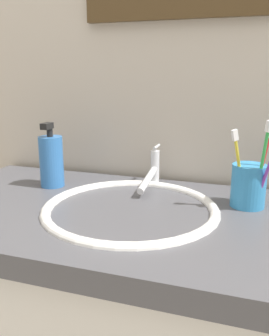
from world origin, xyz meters
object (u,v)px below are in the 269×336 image
toothbrush_purple (268,168)px  soap_dispenser (51,161)px  faucet (152,172)px  toothbrush_green (263,160)px  toothbrush_red (263,162)px  toothbrush_cup (248,186)px  toothbrush_yellow (239,163)px

toothbrush_purple → soap_dispenser: size_ratio=0.97×
faucet → toothbrush_green: size_ratio=0.89×
toothbrush_red → soap_dispenser: size_ratio=1.04×
toothbrush_cup → toothbrush_purple: bearing=-38.9°
toothbrush_yellow → soap_dispenser: toothbrush_yellow is taller
toothbrush_purple → toothbrush_cup: bearing=141.1°
toothbrush_red → toothbrush_cup: bearing=-178.3°
faucet → toothbrush_yellow: size_ratio=1.00×
toothbrush_cup → toothbrush_red: bearing=1.7°
faucet → toothbrush_yellow: (0.23, -0.10, 0.06)m
faucet → toothbrush_red: size_ratio=0.98×
toothbrush_red → toothbrush_purple: (0.01, -0.03, -0.01)m
soap_dispenser → toothbrush_yellow: bearing=-2.3°
toothbrush_yellow → soap_dispenser: (-0.49, 0.02, -0.04)m
faucet → soap_dispenser: bearing=-163.2°
soap_dispenser → toothbrush_purple: bearing=-2.7°
toothbrush_green → toothbrush_purple: 0.02m
toothbrush_yellow → faucet: bearing=156.6°
toothbrush_cup → toothbrush_red: toothbrush_red is taller
toothbrush_yellow → toothbrush_purple: 0.06m
toothbrush_red → toothbrush_green: 0.03m
toothbrush_cup → toothbrush_red: 0.07m
toothbrush_cup → toothbrush_purple: toothbrush_purple is taller
faucet → soap_dispenser: size_ratio=1.02×
toothbrush_cup → soap_dispenser: 0.51m
toothbrush_cup → toothbrush_red: (0.03, 0.00, 0.06)m
toothbrush_green → soap_dispenser: 0.54m
faucet → toothbrush_yellow: 0.25m
toothbrush_cup → toothbrush_yellow: size_ratio=0.56×
toothbrush_cup → soap_dispenser: bearing=-179.5°
toothbrush_yellow → toothbrush_green: size_ratio=0.89×
faucet → toothbrush_green: (0.28, -0.10, 0.08)m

